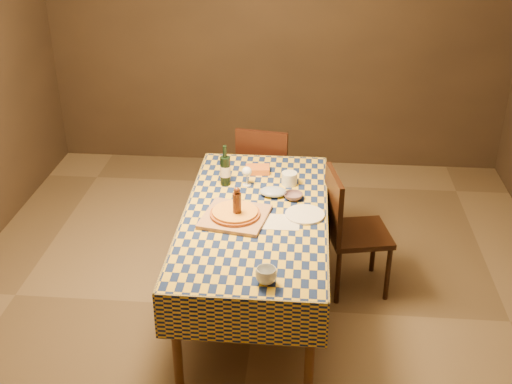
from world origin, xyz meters
TOP-DOWN VIEW (x-y plane):
  - room at (0.00, 0.00)m, footprint 5.00×5.10m
  - dining_table at (0.00, 0.00)m, footprint 0.94×1.84m
  - cutting_board at (-0.12, -0.08)m, footprint 0.46×0.46m
  - pizza at (-0.12, -0.08)m, footprint 0.32×0.32m
  - pepper_mill at (-0.11, -0.09)m, footprint 0.06×0.06m
  - bowl at (0.24, 0.22)m, footprint 0.16×0.16m
  - wine_glass at (-0.09, 0.40)m, footprint 0.08×0.08m
  - wine_bottle at (-0.25, 0.40)m, footprint 0.08×0.08m
  - deli_tub at (0.20, 0.43)m, footprint 0.14×0.14m
  - takeout_container at (-0.04, 0.61)m, footprint 0.18×0.14m
  - white_plate at (0.32, -0.00)m, footprint 0.34×0.34m
  - tumbler at (0.13, -0.76)m, footprint 0.12×0.12m
  - flour_patch at (0.16, -0.10)m, footprint 0.26×0.20m
  - flour_bag at (0.10, 0.26)m, footprint 0.19×0.15m
  - chair_far at (-0.02, 1.14)m, footprint 0.48×0.49m
  - chair_right at (0.63, 0.31)m, footprint 0.50×0.50m

SIDE VIEW (x-z plane):
  - chair_far at x=-0.02m, z-range 0.06..0.99m
  - chair_right at x=0.63m, z-range 0.06..0.99m
  - dining_table at x=0.00m, z-range 0.31..1.08m
  - flour_patch at x=0.16m, z-range 0.77..0.77m
  - white_plate at x=0.32m, z-range 0.77..0.78m
  - cutting_board at x=-0.12m, z-range 0.77..0.79m
  - bowl at x=0.24m, z-range 0.77..0.81m
  - takeout_container at x=-0.04m, z-range 0.77..0.81m
  - flour_bag at x=0.10m, z-range 0.77..0.82m
  - pizza at x=-0.12m, z-range 0.79..0.83m
  - deli_tub at x=0.20m, z-range 0.77..0.86m
  - tumbler at x=0.13m, z-range 0.77..0.86m
  - wine_glass at x=-0.09m, z-range 0.80..0.94m
  - pepper_mill at x=-0.11m, z-range 0.76..0.99m
  - wine_bottle at x=-0.25m, z-range 0.73..1.03m
  - room at x=0.00m, z-range 0.00..2.70m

